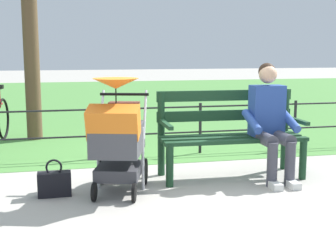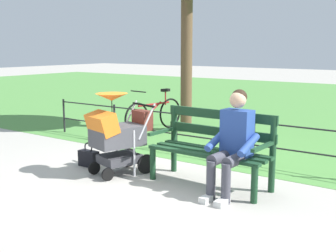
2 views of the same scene
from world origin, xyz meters
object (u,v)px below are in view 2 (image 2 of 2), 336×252
(bicycle, at_px, (154,114))
(park_bench, at_px, (213,145))
(person_on_bench, at_px, (232,140))
(handbag, at_px, (89,158))
(stroller, at_px, (117,133))

(bicycle, bearing_deg, park_bench, 139.14)
(person_on_bench, bearing_deg, handbag, 3.19)
(park_bench, height_order, stroller, stroller)
(stroller, bearing_deg, person_on_bench, -174.29)
(person_on_bench, relative_size, stroller, 1.11)
(park_bench, xyz_separation_m, bicycle, (2.80, -2.42, -0.16))
(stroller, distance_m, bicycle, 3.19)
(stroller, distance_m, handbag, 0.78)
(handbag, xyz_separation_m, bicycle, (0.87, -2.77, 0.24))
(stroller, relative_size, handbag, 3.11)
(person_on_bench, bearing_deg, stroller, 5.71)
(person_on_bench, bearing_deg, park_bench, -29.76)
(handbag, bearing_deg, park_bench, -169.65)
(park_bench, distance_m, handbag, 2.00)
(park_bench, relative_size, person_on_bench, 1.27)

